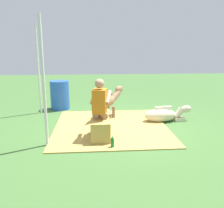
# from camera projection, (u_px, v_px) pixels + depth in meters

# --- Properties ---
(ground_plane) EXTENTS (24.00, 24.00, 0.00)m
(ground_plane) POSITION_uv_depth(u_px,v_px,m) (121.00, 127.00, 6.07)
(ground_plane) COLOR #426B33
(hay_patch) EXTENTS (2.98, 2.79, 0.02)m
(hay_patch) POSITION_uv_depth(u_px,v_px,m) (111.00, 126.00, 6.07)
(hay_patch) COLOR tan
(hay_patch) RESTS_ON ground
(hay_bale) EXTENTS (0.66, 0.41, 0.45)m
(hay_bale) POSITION_uv_depth(u_px,v_px,m) (100.00, 130.00, 5.19)
(hay_bale) COLOR tan
(hay_bale) RESTS_ON ground
(person_seated) EXTENTS (0.71, 0.51, 1.33)m
(person_seated) POSITION_uv_depth(u_px,v_px,m) (101.00, 105.00, 5.23)
(person_seated) COLOR tan
(person_seated) RESTS_ON ground
(pony_standing) EXTENTS (1.10, 1.02, 0.88)m
(pony_standing) POSITION_uv_depth(u_px,v_px,m) (107.00, 101.00, 6.58)
(pony_standing) COLOR #8C6B4C
(pony_standing) RESTS_ON ground
(pony_lying) EXTENTS (0.48, 1.35, 0.42)m
(pony_lying) POSITION_uv_depth(u_px,v_px,m) (164.00, 115.00, 6.46)
(pony_lying) COLOR beige
(pony_lying) RESTS_ON ground
(soda_bottle) EXTENTS (0.07, 0.07, 0.26)m
(soda_bottle) POSITION_uv_depth(u_px,v_px,m) (112.00, 142.00, 4.77)
(soda_bottle) COLOR #197233
(soda_bottle) RESTS_ON ground
(water_barrel) EXTENTS (0.60, 0.60, 0.92)m
(water_barrel) POSITION_uv_depth(u_px,v_px,m) (60.00, 95.00, 7.72)
(water_barrel) COLOR blue
(water_barrel) RESTS_ON ground
(tent_pole_left) EXTENTS (0.06, 0.06, 2.59)m
(tent_pole_left) POSITION_uv_depth(u_px,v_px,m) (44.00, 83.00, 4.64)
(tent_pole_left) COLOR silver
(tent_pole_left) RESTS_ON ground
(tent_pole_right) EXTENTS (0.06, 0.06, 2.59)m
(tent_pole_right) POSITION_uv_depth(u_px,v_px,m) (38.00, 71.00, 7.08)
(tent_pole_right) COLOR silver
(tent_pole_right) RESTS_ON ground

